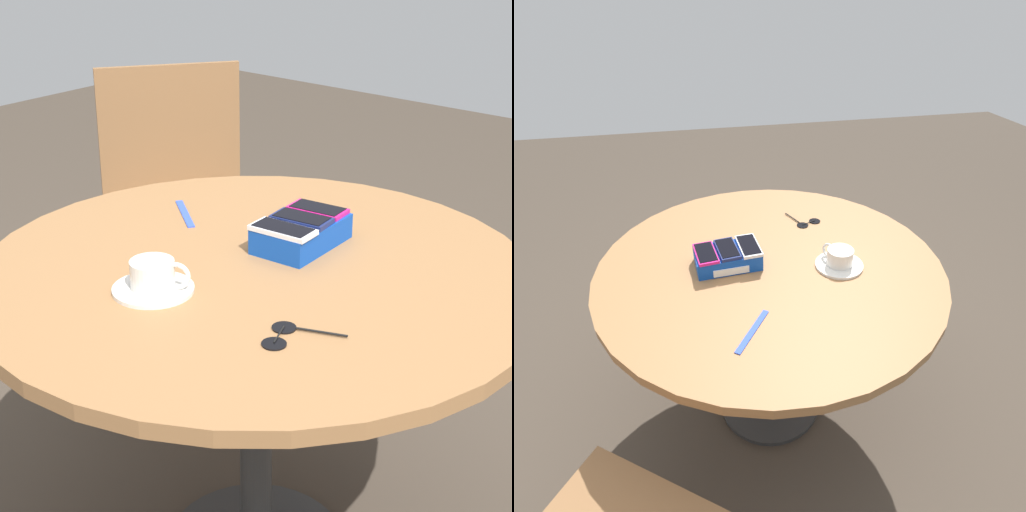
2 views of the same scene
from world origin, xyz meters
TOP-DOWN VIEW (x-y plane):
  - ground_plane at (0.00, 0.00)m, footprint 8.00×8.00m
  - round_table at (0.00, 0.00)m, footprint 1.10×1.10m
  - phone_box at (-0.14, 0.01)m, footprint 0.21×0.14m
  - phone_magenta at (-0.20, 0.00)m, footprint 0.08×0.13m
  - phone_navy at (-0.13, 0.01)m, footprint 0.08×0.13m
  - phone_white at (-0.07, 0.01)m, footprint 0.07×0.13m
  - saucer at (0.21, -0.07)m, footprint 0.15×0.15m
  - coffee_cup at (0.21, -0.07)m, footprint 0.08×0.11m
  - lanyard_strap at (-0.11, -0.30)m, footprint 0.11×0.15m
  - sunglasses at (0.19, 0.22)m, footprint 0.12×0.12m

SIDE VIEW (x-z plane):
  - ground_plane at x=0.00m, z-range 0.00..0.00m
  - round_table at x=0.00m, z-range 0.26..0.98m
  - lanyard_strap at x=-0.11m, z-range 0.72..0.72m
  - sunglasses at x=0.19m, z-range 0.72..0.72m
  - saucer at x=0.21m, z-range 0.72..0.73m
  - phone_box at x=-0.14m, z-range 0.72..0.77m
  - coffee_cup at x=0.21m, z-range 0.73..0.78m
  - phone_magenta at x=-0.20m, z-range 0.77..0.78m
  - phone_white at x=-0.07m, z-range 0.77..0.78m
  - phone_navy at x=-0.13m, z-range 0.77..0.78m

